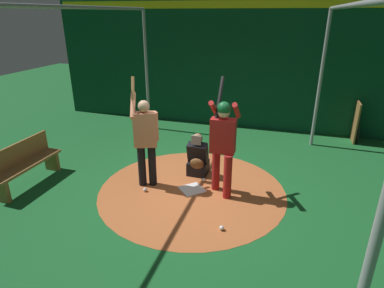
# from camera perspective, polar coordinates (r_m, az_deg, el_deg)

# --- Properties ---
(ground_plane) EXTENTS (26.88, 26.88, 0.00)m
(ground_plane) POSITION_cam_1_polar(r_m,az_deg,el_deg) (6.28, 0.00, -8.06)
(ground_plane) COLOR #195B28
(dirt_circle) EXTENTS (3.54, 3.54, 0.01)m
(dirt_circle) POSITION_cam_1_polar(r_m,az_deg,el_deg) (6.28, 0.00, -8.04)
(dirt_circle) COLOR #B76033
(dirt_circle) RESTS_ON ground
(home_plate) EXTENTS (0.59, 0.59, 0.01)m
(home_plate) POSITION_cam_1_polar(r_m,az_deg,el_deg) (6.27, 0.00, -7.97)
(home_plate) COLOR white
(home_plate) RESTS_ON dirt_circle
(batter) EXTENTS (0.68, 0.49, 2.11)m
(batter) POSITION_cam_1_polar(r_m,az_deg,el_deg) (5.75, 5.43, 0.79)
(batter) COLOR maroon
(batter) RESTS_ON ground
(catcher) EXTENTS (0.58, 0.40, 0.92)m
(catcher) POSITION_cam_1_polar(r_m,az_deg,el_deg) (6.68, 1.03, -2.65)
(catcher) COLOR black
(catcher) RESTS_ON ground
(visitor) EXTENTS (0.54, 0.60, 2.07)m
(visitor) POSITION_cam_1_polar(r_m,az_deg,el_deg) (6.12, -8.22, 1.13)
(visitor) COLOR black
(visitor) RESTS_ON ground
(back_wall) EXTENTS (0.22, 10.88, 3.51)m
(back_wall) POSITION_cam_1_polar(r_m,az_deg,el_deg) (9.50, 7.39, 13.53)
(back_wall) COLOR #0C3D26
(back_wall) RESTS_ON ground
(cage_frame) EXTENTS (6.29, 4.60, 3.28)m
(cage_frame) POSITION_cam_1_polar(r_m,az_deg,el_deg) (5.50, 0.00, 13.24)
(cage_frame) COLOR gray
(cage_frame) RESTS_ON ground
(bat_rack) EXTENTS (0.82, 0.18, 1.05)m
(bat_rack) POSITION_cam_1_polar(r_m,az_deg,el_deg) (9.56, 26.81, 3.51)
(bat_rack) COLOR olive
(bat_rack) RESTS_ON ground
(bench) EXTENTS (1.58, 0.36, 0.85)m
(bench) POSITION_cam_1_polar(r_m,az_deg,el_deg) (7.08, -27.38, -3.08)
(bench) COLOR olive
(bench) RESTS_ON ground
(baseball_0) EXTENTS (0.07, 0.07, 0.07)m
(baseball_0) POSITION_cam_1_polar(r_m,az_deg,el_deg) (6.26, -8.26, -7.94)
(baseball_0) COLOR white
(baseball_0) RESTS_ON dirt_circle
(baseball_1) EXTENTS (0.07, 0.07, 0.07)m
(baseball_1) POSITION_cam_1_polar(r_m,az_deg,el_deg) (5.23, 5.24, -14.48)
(baseball_1) COLOR white
(baseball_1) RESTS_ON dirt_circle
(baseball_2) EXTENTS (0.07, 0.07, 0.07)m
(baseball_2) POSITION_cam_1_polar(r_m,az_deg,el_deg) (6.54, 2.06, -6.30)
(baseball_2) COLOR white
(baseball_2) RESTS_ON dirt_circle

